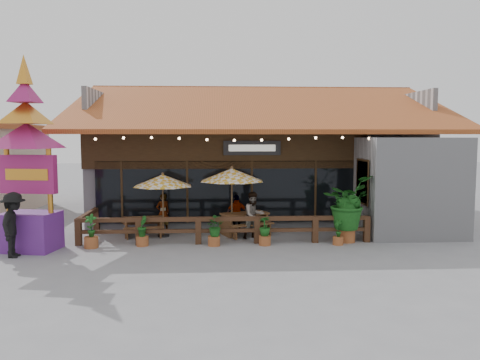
{
  "coord_description": "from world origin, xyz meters",
  "views": [
    {
      "loc": [
        -1.91,
        -16.16,
        3.61
      ],
      "look_at": [
        -0.98,
        1.5,
        1.99
      ],
      "focal_mm": 35.0,
      "sensor_mm": 36.0,
      "label": 1
    }
  ],
  "objects": [
    {
      "name": "picnic_table_right",
      "position": [
        -0.83,
        0.95,
        0.55
      ],
      "size": [
        2.14,
        2.02,
        0.82
      ],
      "color": "brown",
      "rests_on": "ground"
    },
    {
      "name": "umbrella_left",
      "position": [
        -3.82,
        0.77,
        2.04
      ],
      "size": [
        2.79,
        2.79,
        2.34
      ],
      "color": "brown",
      "rests_on": "ground"
    },
    {
      "name": "planter_e",
      "position": [
        2.2,
        -0.9,
        0.36
      ],
      "size": [
        0.35,
        0.37,
        0.87
      ],
      "color": "brown",
      "rests_on": "ground"
    },
    {
      "name": "planter_c",
      "position": [
        -1.97,
        -0.81,
        0.56
      ],
      "size": [
        0.79,
        0.8,
        0.99
      ],
      "color": "brown",
      "rests_on": "ground"
    },
    {
      "name": "umbrella_right",
      "position": [
        -1.32,
        0.8,
        2.23
      ],
      "size": [
        3.09,
        3.09,
        2.56
      ],
      "color": "brown",
      "rests_on": "ground"
    },
    {
      "name": "patio_railing",
      "position": [
        -2.25,
        -0.27,
        0.61
      ],
      "size": [
        10.0,
        2.6,
        0.92
      ],
      "color": "#4E2C1C",
      "rests_on": "ground"
    },
    {
      "name": "picnic_table_left",
      "position": [
        -4.56,
        0.88,
        0.46
      ],
      "size": [
        1.63,
        1.48,
        0.69
      ],
      "color": "brown",
      "rests_on": "ground"
    },
    {
      "name": "diner_b",
      "position": [
        -0.56,
        0.22,
        0.84
      ],
      "size": [
        1.01,
        0.93,
        1.68
      ],
      "primitive_type": "imported",
      "rotation": [
        0.0,
        0.0,
        0.46
      ],
      "color": "#372411",
      "rests_on": "ground"
    },
    {
      "name": "ground",
      "position": [
        0.0,
        0.0,
        0.0
      ],
      "size": [
        100.0,
        100.0,
        0.0
      ],
      "primitive_type": "plane",
      "color": "gray",
      "rests_on": "ground"
    },
    {
      "name": "diner_c",
      "position": [
        -1.11,
        1.31,
        0.72
      ],
      "size": [
        0.9,
        0.5,
        1.45
      ],
      "primitive_type": "imported",
      "rotation": [
        0.0,
        0.0,
        3.32
      ],
      "color": "#372411",
      "rests_on": "ground"
    },
    {
      "name": "restaurant_building",
      "position": [
        0.26,
        6.61,
        2.21
      ],
      "size": [
        15.5,
        14.73,
        6.09
      ],
      "color": "#BCBCC2",
      "rests_on": "ground"
    },
    {
      "name": "tropical_plant",
      "position": [
        2.6,
        -0.45,
        1.32
      ],
      "size": [
        2.19,
        2.21,
        2.31
      ],
      "color": "brown",
      "rests_on": "ground"
    },
    {
      "name": "pedestrian",
      "position": [
        -7.98,
        -1.97,
        0.99
      ],
      "size": [
        0.79,
        1.3,
        1.97
      ],
      "primitive_type": "imported",
      "rotation": [
        0.0,
        0.0,
        1.61
      ],
      "color": "black",
      "rests_on": "ground"
    },
    {
      "name": "planter_d",
      "position": [
        -0.27,
        -0.81,
        0.47
      ],
      "size": [
        0.46,
        0.46,
        0.98
      ],
      "color": "brown",
      "rests_on": "ground"
    },
    {
      "name": "planter_a",
      "position": [
        -5.99,
        -0.88,
        0.47
      ],
      "size": [
        0.46,
        0.46,
        1.12
      ],
      "color": "brown",
      "rests_on": "ground"
    },
    {
      "name": "diner_a",
      "position": [
        -3.93,
        1.68,
        0.73
      ],
      "size": [
        0.64,
        0.57,
        1.47
      ],
      "primitive_type": "imported",
      "rotation": [
        0.0,
        0.0,
        3.66
      ],
      "color": "#372411",
      "rests_on": "ground"
    },
    {
      "name": "thai_sign_tower",
      "position": [
        -7.82,
        -1.11,
        3.5
      ],
      "size": [
        2.86,
        2.86,
        6.63
      ],
      "color": "#602382",
      "rests_on": "ground"
    },
    {
      "name": "planter_b",
      "position": [
        -4.36,
        -0.69,
        0.45
      ],
      "size": [
        0.41,
        0.41,
        1.0
      ],
      "color": "brown",
      "rests_on": "ground"
    }
  ]
}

